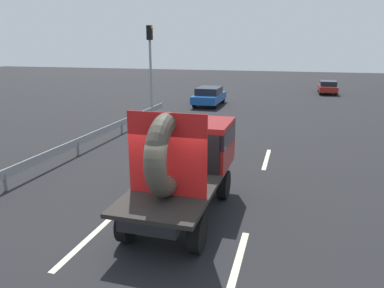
{
  "coord_description": "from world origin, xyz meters",
  "views": [
    {
      "loc": [
        2.96,
        -7.53,
        4.47
      ],
      "look_at": [
        0.26,
        1.91,
        1.77
      ],
      "focal_mm": 33.49,
      "sensor_mm": 36.0,
      "label": 1
    }
  ],
  "objects_px": {
    "flatbed_truck": "(188,155)",
    "distant_sedan": "(209,96)",
    "traffic_light": "(150,57)",
    "oncoming_car": "(328,87)"
  },
  "relations": [
    {
      "from": "traffic_light",
      "to": "distant_sedan",
      "type": "bearing_deg",
      "value": 56.62
    },
    {
      "from": "flatbed_truck",
      "to": "traffic_light",
      "type": "relative_size",
      "value": 0.85
    },
    {
      "from": "flatbed_truck",
      "to": "distant_sedan",
      "type": "height_order",
      "value": "flatbed_truck"
    },
    {
      "from": "distant_sedan",
      "to": "oncoming_car",
      "type": "distance_m",
      "value": 13.68
    },
    {
      "from": "flatbed_truck",
      "to": "traffic_light",
      "type": "bearing_deg",
      "value": 116.17
    },
    {
      "from": "traffic_light",
      "to": "oncoming_car",
      "type": "distance_m",
      "value": 19.21
    },
    {
      "from": "flatbed_truck",
      "to": "oncoming_car",
      "type": "bearing_deg",
      "value": 78.37
    },
    {
      "from": "distant_sedan",
      "to": "traffic_light",
      "type": "relative_size",
      "value": 0.75
    },
    {
      "from": "traffic_light",
      "to": "flatbed_truck",
      "type": "bearing_deg",
      "value": -63.83
    },
    {
      "from": "flatbed_truck",
      "to": "oncoming_car",
      "type": "xyz_separation_m",
      "value": [
        5.72,
        27.77,
        -0.88
      ]
    }
  ]
}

